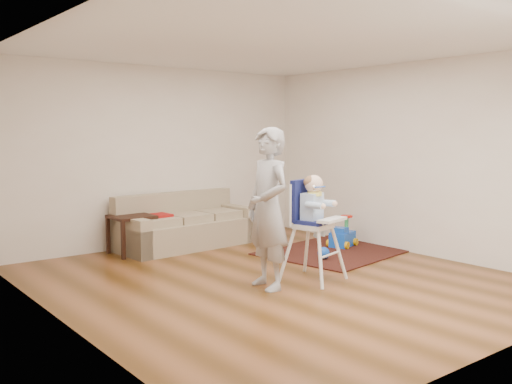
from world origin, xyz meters
TOP-DOWN VIEW (x-y plane):
  - ground at (0.00, 0.00)m, footprint 5.50×5.50m
  - room_envelope at (0.00, 0.53)m, footprint 5.04×5.52m
  - sofa at (0.16, 2.30)m, footprint 2.13×1.00m
  - side_table at (-0.71, 2.34)m, footprint 0.55×0.55m
  - area_rug at (1.74, 0.69)m, footprint 2.35×1.92m
  - ride_on_toy at (1.99, 0.84)m, footprint 0.49×0.41m
  - toy_ball at (1.15, 0.39)m, footprint 0.16×0.16m
  - high_chair at (0.32, -0.27)m, footprint 0.71×0.71m
  - adult at (-0.30, -0.20)m, footprint 0.49×0.69m

SIDE VIEW (x-z plane):
  - ground at x=0.00m, z-range 0.00..0.00m
  - area_rug at x=1.74m, z-range 0.00..0.02m
  - toy_ball at x=1.15m, z-range 0.02..0.18m
  - ride_on_toy at x=1.99m, z-range 0.02..0.47m
  - side_table at x=-0.71m, z-range 0.00..0.55m
  - sofa at x=0.16m, z-range 0.00..0.80m
  - high_chair at x=0.32m, z-range -0.02..1.22m
  - adult at x=-0.30m, z-range 0.00..1.77m
  - room_envelope at x=0.00m, z-range 0.52..3.24m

